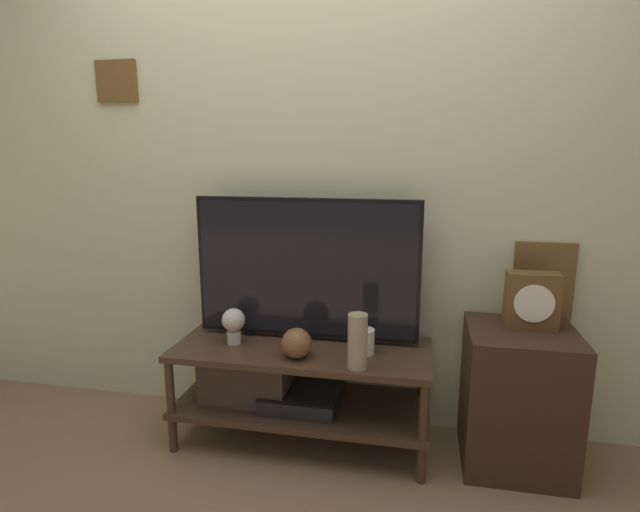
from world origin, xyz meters
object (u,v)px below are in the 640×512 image
(vase_tall_ceramic, at_px, (358,341))
(candle_jar, at_px, (364,341))
(vase_round_glass, at_px, (297,343))
(mantel_clock, at_px, (532,300))
(decorative_bust, at_px, (234,323))
(television, at_px, (306,269))

(vase_tall_ceramic, bearing_deg, candle_jar, 87.13)
(vase_round_glass, height_order, mantel_clock, mantel_clock)
(decorative_bust, bearing_deg, vase_round_glass, -17.27)
(decorative_bust, distance_m, mantel_clock, 1.36)
(vase_round_glass, xyz_separation_m, mantel_clock, (1.01, 0.20, 0.20))
(vase_tall_ceramic, distance_m, decorative_bust, 0.64)
(vase_round_glass, height_order, decorative_bust, decorative_bust)
(television, xyz_separation_m, decorative_bust, (-0.33, -0.13, -0.25))
(television, relative_size, vase_tall_ceramic, 4.52)
(candle_jar, xyz_separation_m, decorative_bust, (-0.62, -0.00, 0.05))
(vase_tall_ceramic, bearing_deg, decorative_bust, 165.46)
(vase_round_glass, height_order, candle_jar, vase_round_glass)
(vase_tall_ceramic, distance_m, candle_jar, 0.17)
(vase_round_glass, bearing_deg, decorative_bust, 162.73)
(vase_round_glass, xyz_separation_m, decorative_bust, (-0.34, 0.10, 0.04))
(television, bearing_deg, mantel_clock, -1.88)
(vase_tall_ceramic, relative_size, mantel_clock, 0.97)
(television, xyz_separation_m, vase_round_glass, (0.01, -0.23, -0.29))
(television, height_order, vase_tall_ceramic, television)
(television, relative_size, vase_round_glass, 7.94)
(television, height_order, vase_round_glass, television)
(vase_round_glass, height_order, vase_tall_ceramic, vase_tall_ceramic)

